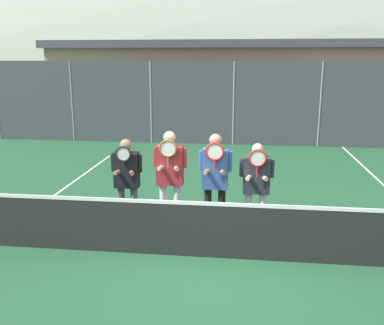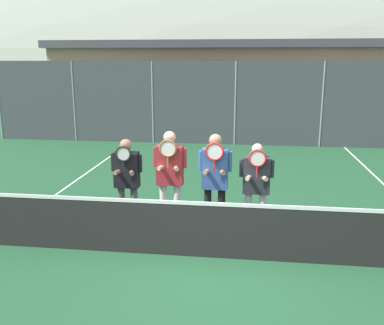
{
  "view_description": "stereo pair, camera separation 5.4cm",
  "coord_description": "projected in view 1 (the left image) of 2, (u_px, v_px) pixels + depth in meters",
  "views": [
    {
      "loc": [
        0.41,
        -6.29,
        3.11
      ],
      "look_at": [
        -0.51,
        1.13,
        1.28
      ],
      "focal_mm": 40.0,
      "sensor_mm": 36.0,
      "label": 1
    },
    {
      "loc": [
        0.47,
        -6.29,
        3.11
      ],
      "look_at": [
        -0.51,
        1.13,
        1.28
      ],
      "focal_mm": 40.0,
      "sensor_mm": 36.0,
      "label": 2
    }
  ],
  "objects": [
    {
      "name": "court_line_left_sideline",
      "position": [
        59.0,
        192.0,
        10.22
      ],
      "size": [
        0.05,
        16.0,
        0.01
      ],
      "primitive_type": "cube",
      "color": "white",
      "rests_on": "ground_plane"
    },
    {
      "name": "car_center",
      "position": [
        359.0,
        113.0,
        18.13
      ],
      "size": [
        4.61,
        2.07,
        1.68
      ],
      "color": "silver",
      "rests_on": "ground_plane"
    },
    {
      "name": "hill_distant",
      "position": [
        243.0,
        79.0,
        65.21
      ],
      "size": [
        140.94,
        78.3,
        27.41
      ],
      "color": "gray",
      "rests_on": "ground_plane"
    },
    {
      "name": "car_far_left",
      "position": [
        125.0,
        109.0,
        19.23
      ],
      "size": [
        4.17,
        2.01,
        1.72
      ],
      "color": "slate",
      "rests_on": "ground_plane"
    },
    {
      "name": "fence_back",
      "position": [
        234.0,
        104.0,
        15.47
      ],
      "size": [
        18.39,
        0.06,
        3.02
      ],
      "color": "gray",
      "rests_on": "ground_plane"
    },
    {
      "name": "player_leftmost",
      "position": [
        127.0,
        177.0,
        7.75
      ],
      "size": [
        0.58,
        0.34,
        1.71
      ],
      "color": "#56565B",
      "rests_on": "ground_plane"
    },
    {
      "name": "player_rightmost",
      "position": [
        256.0,
        183.0,
        7.45
      ],
      "size": [
        0.6,
        0.34,
        1.69
      ],
      "color": "white",
      "rests_on": "ground_plane"
    },
    {
      "name": "player_center_right",
      "position": [
        215.0,
        177.0,
        7.42
      ],
      "size": [
        0.58,
        0.34,
        1.86
      ],
      "color": "black",
      "rests_on": "ground_plane"
    },
    {
      "name": "ground_plane",
      "position": [
        215.0,
        257.0,
        6.85
      ],
      "size": [
        120.0,
        120.0,
        0.0
      ],
      "primitive_type": "plane",
      "color": "#1E4C2D"
    },
    {
      "name": "tennis_net",
      "position": [
        215.0,
        229.0,
        6.74
      ],
      "size": [
        10.59,
        0.09,
        1.03
      ],
      "color": "gray",
      "rests_on": "ground_plane"
    },
    {
      "name": "car_left_of_center",
      "position": [
        236.0,
        109.0,
        18.69
      ],
      "size": [
        4.32,
        1.93,
        1.84
      ],
      "color": "black",
      "rests_on": "ground_plane"
    },
    {
      "name": "player_center_left",
      "position": [
        170.0,
        173.0,
        7.65
      ],
      "size": [
        0.61,
        0.34,
        1.87
      ],
      "color": "white",
      "rests_on": "ground_plane"
    },
    {
      "name": "clubhouse_building",
      "position": [
        253.0,
        80.0,
        22.09
      ],
      "size": [
        20.63,
        5.5,
        3.94
      ],
      "color": "tan",
      "rests_on": "ground_plane"
    }
  ]
}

